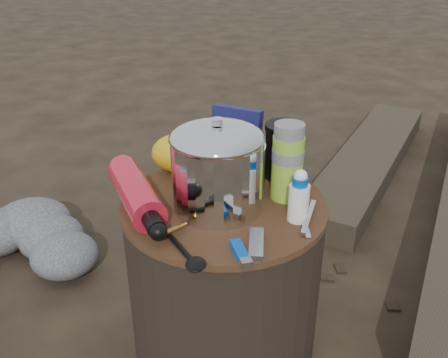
# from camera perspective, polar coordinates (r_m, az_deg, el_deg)

# --- Properties ---
(ground) EXTENTS (60.00, 60.00, 0.00)m
(ground) POSITION_cam_1_polar(r_m,az_deg,el_deg) (1.41, 0.00, -17.60)
(ground) COLOR #30261B
(ground) RESTS_ON ground
(stump) EXTENTS (0.46, 0.46, 0.42)m
(stump) POSITION_cam_1_polar(r_m,az_deg,el_deg) (1.26, 0.00, -10.89)
(stump) COLOR black
(stump) RESTS_ON ground
(log_small) EXTENTS (0.72, 1.20, 0.10)m
(log_small) POSITION_cam_1_polar(r_m,az_deg,el_deg) (2.27, 15.69, 1.88)
(log_small) COLOR #352D22
(log_small) RESTS_ON ground
(foil_windscreen) EXTENTS (0.21, 0.21, 0.13)m
(foil_windscreen) POSITION_cam_1_polar(r_m,az_deg,el_deg) (1.15, -0.62, 0.98)
(foil_windscreen) COLOR silver
(foil_windscreen) RESTS_ON stump
(camping_pot) EXTENTS (0.19, 0.19, 0.19)m
(camping_pot) POSITION_cam_1_polar(r_m,az_deg,el_deg) (1.08, -0.75, 1.35)
(camping_pot) COLOR silver
(camping_pot) RESTS_ON stump
(fuel_bottle) EXTENTS (0.20, 0.30, 0.07)m
(fuel_bottle) POSITION_cam_1_polar(r_m,az_deg,el_deg) (1.13, -9.75, -1.47)
(fuel_bottle) COLOR red
(fuel_bottle) RESTS_ON stump
(thermos) EXTENTS (0.07, 0.07, 0.17)m
(thermos) POSITION_cam_1_polar(r_m,az_deg,el_deg) (1.14, 7.05, 1.87)
(thermos) COLOR #96C734
(thermos) RESTS_ON stump
(travel_mug) EXTENTS (0.09, 0.09, 0.13)m
(travel_mug) POSITION_cam_1_polar(r_m,az_deg,el_deg) (1.24, 6.61, 3.09)
(travel_mug) COLOR black
(travel_mug) RESTS_ON stump
(stuff_sack) EXTENTS (0.14, 0.11, 0.10)m
(stuff_sack) POSITION_cam_1_polar(r_m,az_deg,el_deg) (1.27, -4.91, 2.87)
(stuff_sack) COLOR gold
(stuff_sack) RESTS_ON stump
(food_pouch) EXTENTS (0.13, 0.07, 0.16)m
(food_pouch) POSITION_cam_1_polar(r_m,az_deg,el_deg) (1.27, 1.31, 4.44)
(food_pouch) COLOR #14154D
(food_pouch) RESTS_ON stump
(lighter) EXTENTS (0.05, 0.08, 0.02)m
(lighter) POSITION_cam_1_polar(r_m,az_deg,el_deg) (0.98, 1.74, -7.92)
(lighter) COLOR #044DBE
(lighter) RESTS_ON stump
(multitool) EXTENTS (0.03, 0.10, 0.01)m
(multitool) POSITION_cam_1_polar(r_m,az_deg,el_deg) (1.00, 3.59, -7.22)
(multitool) COLOR silver
(multitool) RESTS_ON stump
(pot_grabber) EXTENTS (0.05, 0.14, 0.01)m
(pot_grabber) POSITION_cam_1_polar(r_m,az_deg,el_deg) (1.09, 8.84, -4.42)
(pot_grabber) COLOR silver
(pot_grabber) RESTS_ON stump
(spork) EXTENTS (0.11, 0.14, 0.01)m
(spork) POSITION_cam_1_polar(r_m,az_deg,el_deg) (1.00, -5.04, -7.35)
(spork) COLOR black
(spork) RESTS_ON stump
(squeeze_bottle) EXTENTS (0.04, 0.04, 0.10)m
(squeeze_bottle) POSITION_cam_1_polar(r_m,az_deg,el_deg) (1.07, 8.30, -2.12)
(squeeze_bottle) COLOR white
(squeeze_bottle) RESTS_ON stump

